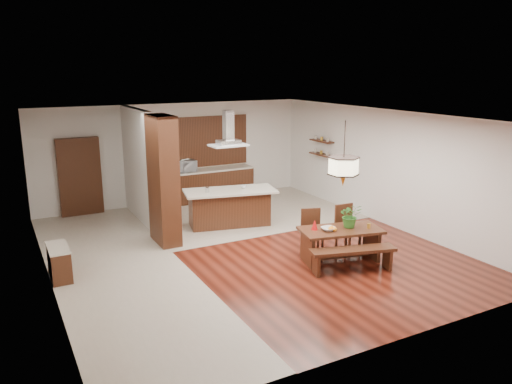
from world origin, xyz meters
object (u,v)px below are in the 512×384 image
dining_table (340,237)px  hallway_console (59,263)px  dining_bench (353,260)px  dining_chair_left (313,232)px  kitchen_island (229,207)px  foliage_plant (350,215)px  dining_chair_right (348,228)px  fruit_bowl (329,229)px  pendant_lantern (344,154)px  range_hood (228,128)px  island_cup (244,187)px  microwave (185,166)px

dining_table → hallway_console: bearing=161.2°
dining_bench → dining_chair_left: (-0.15, 1.17, 0.24)m
dining_table → kitchen_island: kitchen_island is taller
foliage_plant → kitchen_island: (-1.24, 3.22, -0.46)m
dining_chair_right → fruit_bowl: (-0.81, -0.37, 0.22)m
pendant_lantern → range_hood: (-1.01, 3.23, 0.22)m
fruit_bowl → range_hood: 3.71m
hallway_console → pendant_lantern: 5.86m
dining_table → range_hood: bearing=107.3°
hallway_console → dining_chair_left: size_ratio=0.91×
dining_table → fruit_bowl: 0.36m
dining_chair_left → island_cup: size_ratio=8.60×
island_cup → dining_bench: bearing=-82.5°
range_hood → dining_bench: bearing=-77.2°
hallway_console → dining_table: bearing=-18.8°
dining_bench → range_hood: (-0.87, 3.81, 2.23)m
dining_chair_left → pendant_lantern: size_ratio=0.73×
kitchen_island → foliage_plant: bearing=-56.5°
hallway_console → island_cup: (4.60, 1.39, 0.66)m
dining_bench → kitchen_island: kitchen_island is taller
dining_chair_right → microwave: bearing=111.3°
dining_chair_left → microwave: microwave is taller
fruit_bowl → microwave: microwave is taller
dining_bench → microwave: (-1.09, 6.34, 0.88)m
range_hood → dining_chair_right: bearing=-61.7°
dining_bench → kitchen_island: 3.91m
dining_bench → dining_chair_left: size_ratio=1.76×
range_hood → dining_table: bearing=-72.7°
dining_table → range_hood: (-1.01, 3.23, 1.96)m
foliage_plant → dining_chair_left: bearing=131.6°
pendant_lantern → dining_chair_right: bearing=37.4°
dining_table → range_hood: size_ratio=2.00×
dining_chair_right → dining_chair_left: bearing=170.0°
range_hood → microwave: bearing=95.0°
hallway_console → foliage_plant: foliage_plant is taller
foliage_plant → range_hood: range_hood is taller
island_cup → hallway_console: bearing=-163.2°
fruit_bowl → island_cup: island_cup is taller
hallway_console → foliage_plant: (5.47, -1.78, 0.63)m
kitchen_island → microwave: 2.62m
dining_bench → dining_chair_right: bearing=56.1°
pendant_lantern → foliage_plant: size_ratio=2.60×
dining_table → microwave: bearing=102.0°
pendant_lantern → fruit_bowl: pendant_lantern is taller
dining_chair_left → fruit_bowl: 0.61m
kitchen_island → microwave: size_ratio=4.06×
pendant_lantern → kitchen_island: (-1.01, 3.22, -1.77)m
dining_bench → fruit_bowl: 0.79m
hallway_console → dining_bench: 5.62m
foliage_plant → range_hood: size_ratio=0.56×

